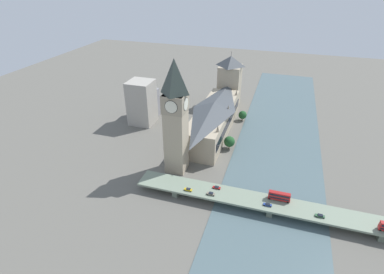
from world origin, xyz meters
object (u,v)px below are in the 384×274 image
at_px(car_northbound_tail, 268,205).
at_px(clock_tower, 175,116).
at_px(car_northbound_lead, 320,216).
at_px(car_northbound_mid, 217,187).
at_px(parliament_hall, 214,118).
at_px(victoria_tower, 230,81).
at_px(car_southbound_lead, 188,189).
at_px(road_bridge, 271,204).
at_px(car_southbound_mid, 211,194).
at_px(double_decker_bus_mid, 279,196).

bearing_deg(car_northbound_tail, clock_tower, -21.83).
height_order(car_northbound_lead, car_northbound_mid, car_northbound_lead).
bearing_deg(parliament_hall, victoria_tower, -89.95).
distance_m(clock_tower, car_southbound_lead, 44.19).
bearing_deg(car_northbound_lead, parliament_hall, -46.72).
xyz_separation_m(clock_tower, victoria_tower, (-10.75, -115.75, -15.09)).
bearing_deg(clock_tower, car_northbound_lead, 164.18).
bearing_deg(car_southbound_lead, clock_tower, -57.35).
height_order(road_bridge, car_southbound_lead, car_southbound_lead).
height_order(car_northbound_lead, car_northbound_tail, car_northbound_lead).
xyz_separation_m(road_bridge, car_northbound_lead, (-24.72, 3.17, 1.71)).
xyz_separation_m(clock_tower, car_northbound_tail, (-60.45, 24.22, -32.61)).
bearing_deg(car_northbound_lead, victoria_tower, -61.57).
distance_m(road_bridge, car_northbound_lead, 24.98).
bearing_deg(car_northbound_tail, car_southbound_lead, 1.18).
xyz_separation_m(car_southbound_lead, car_southbound_mid, (-13.20, -0.32, 0.04)).
relative_size(victoria_tower, car_northbound_mid, 11.26).
xyz_separation_m(parliament_hall, car_northbound_lead, (-75.91, 80.60, -7.09)).
bearing_deg(double_decker_bus_mid, car_southbound_lead, 8.42).
height_order(parliament_hall, victoria_tower, victoria_tower).
xyz_separation_m(road_bridge, car_southbound_mid, (32.69, 3.42, 1.75)).
relative_size(car_northbound_lead, car_northbound_mid, 1.02).
distance_m(clock_tower, victoria_tower, 117.23).
xyz_separation_m(road_bridge, double_decker_bus_mid, (-3.87, -3.63, 3.78)).
bearing_deg(car_southbound_mid, car_northbound_mid, -105.77).
height_order(double_decker_bus_mid, car_southbound_lead, double_decker_bus_mid).
xyz_separation_m(parliament_hall, victoria_tower, (0.06, -59.71, 10.39)).
height_order(road_bridge, car_northbound_mid, car_northbound_mid).
bearing_deg(car_southbound_lead, car_southbound_mid, -178.60).
bearing_deg(car_southbound_mid, road_bridge, -174.03).
height_order(double_decker_bus_mid, car_northbound_lead, double_decker_bus_mid).
xyz_separation_m(victoria_tower, car_northbound_lead, (-75.97, 140.32, -17.48)).
xyz_separation_m(clock_tower, car_southbound_mid, (-29.31, 24.81, -32.53)).
bearing_deg(double_decker_bus_mid, victoria_tower, -67.57).
distance_m(double_decker_bus_mid, car_southbound_lead, 50.34).
xyz_separation_m(victoria_tower, car_southbound_mid, (-18.56, 140.57, -17.44)).
distance_m(car_northbound_tail, car_southbound_mid, 31.15).
bearing_deg(car_northbound_mid, parliament_hall, -74.75).
xyz_separation_m(parliament_hall, car_northbound_mid, (-20.31, 74.47, -7.14)).
bearing_deg(car_northbound_lead, car_northbound_tail, -0.74).
bearing_deg(car_northbound_mid, road_bridge, 174.51).
bearing_deg(clock_tower, double_decker_bus_mid, 164.90).
bearing_deg(parliament_hall, road_bridge, 123.47).
distance_m(car_northbound_lead, car_southbound_mid, 57.41).
bearing_deg(parliament_hall, car_northbound_tail, 121.74).
xyz_separation_m(parliament_hall, clock_tower, (10.80, 56.04, 25.48)).
relative_size(victoria_tower, car_northbound_lead, 11.01).
relative_size(parliament_hall, car_northbound_tail, 20.46).
distance_m(double_decker_bus_mid, car_southbound_mid, 37.28).
bearing_deg(car_southbound_mid, double_decker_bus_mid, -169.09).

